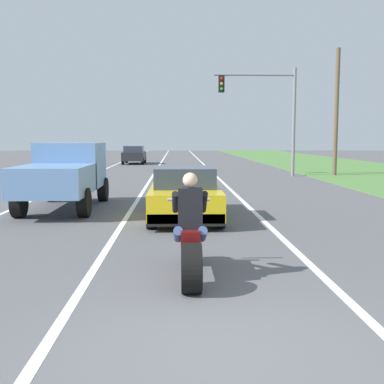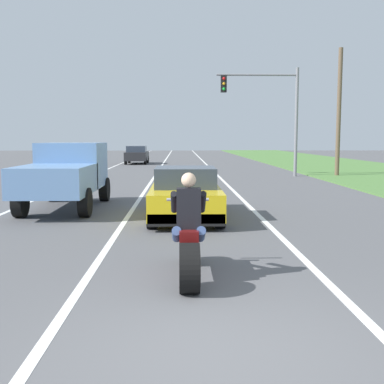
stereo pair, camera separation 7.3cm
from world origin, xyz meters
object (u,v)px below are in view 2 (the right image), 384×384
at_px(pickup_truck_left_lane_light_blue, 66,172).
at_px(motorcycle_with_rider, 189,241).
at_px(sports_car_yellow, 185,194).
at_px(distant_car_far_ahead, 137,155).
at_px(traffic_light_mast_near, 272,104).

bearing_deg(pickup_truck_left_lane_light_blue, motorcycle_with_rider, -64.39).
xyz_separation_m(sports_car_yellow, distant_car_far_ahead, (-3.76, 27.53, 0.14)).
distance_m(sports_car_yellow, traffic_light_mast_near, 15.22).
distance_m(motorcycle_with_rider, distant_car_far_ahead, 33.39).
bearing_deg(sports_car_yellow, pickup_truck_left_lane_light_blue, 153.31).
height_order(traffic_light_mast_near, distant_car_far_ahead, traffic_light_mast_near).
bearing_deg(traffic_light_mast_near, motorcycle_with_rider, -104.21).
distance_m(pickup_truck_left_lane_light_blue, distant_car_far_ahead, 25.74).
distance_m(sports_car_yellow, distant_car_far_ahead, 27.79).
xyz_separation_m(motorcycle_with_rider, distant_car_far_ahead, (-3.74, 33.18, 0.18)).
relative_size(sports_car_yellow, pickup_truck_left_lane_light_blue, 0.90).
distance_m(motorcycle_with_rider, traffic_light_mast_near, 20.54).
bearing_deg(distant_car_far_ahead, pickup_truck_left_lane_light_blue, -89.61).
xyz_separation_m(sports_car_yellow, traffic_light_mast_near, (4.96, 13.99, 3.37)).
height_order(pickup_truck_left_lane_light_blue, distant_car_far_ahead, pickup_truck_left_lane_light_blue).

